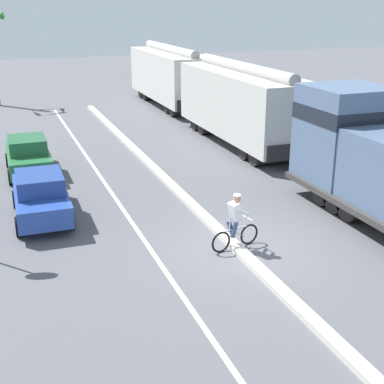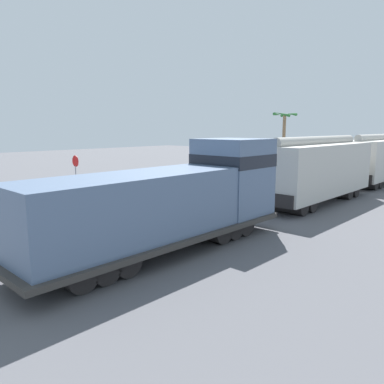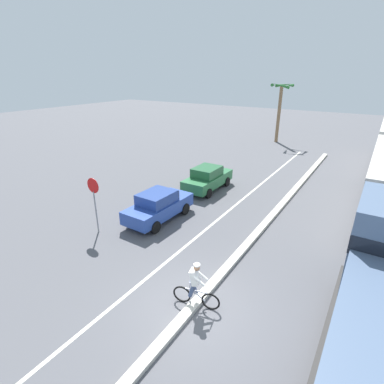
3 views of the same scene
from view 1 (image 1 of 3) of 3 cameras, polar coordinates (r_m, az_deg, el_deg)
name	(u,v)px [view 1 (image 1 of 3)]	position (r m, az deg, el deg)	size (l,w,h in m)	color
ground_plane	(236,250)	(16.15, 4.71, -6.14)	(120.00, 120.00, 0.00)	#56565B
median_curb	(172,186)	(21.28, -2.12, 0.66)	(0.36, 36.00, 0.16)	beige
lane_stripe	(113,195)	(20.72, -8.42, -0.31)	(0.14, 36.00, 0.01)	silver
hopper_car_lead	(242,104)	(27.56, 5.36, 9.29)	(2.90, 10.60, 4.18)	beige
hopper_car_middle	(170,76)	(38.21, -2.34, 12.26)	(2.90, 10.60, 4.18)	beige
parked_car_blue	(41,196)	(18.78, -15.84, -0.37)	(1.90, 4.24, 1.62)	#28479E
parked_car_green	(28,155)	(23.88, -17.08, 3.76)	(1.85, 4.21, 1.62)	#286B3D
cyclist	(235,223)	(15.89, 4.63, -3.35)	(1.68, 0.55, 1.71)	black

